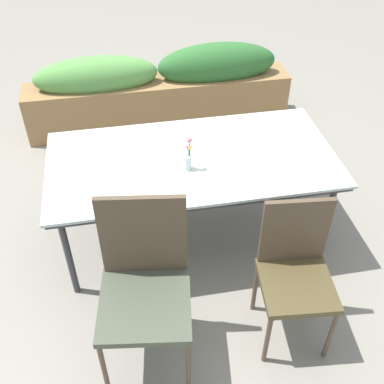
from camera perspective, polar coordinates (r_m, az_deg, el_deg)
name	(u,v)px	position (r m, az deg, el deg)	size (l,w,h in m)	color
ground_plane	(179,230)	(3.58, -1.60, -4.59)	(12.00, 12.00, 0.00)	gray
dining_table	(192,163)	(3.10, 0.00, 3.54)	(1.89, 0.94, 0.71)	silver
chair_near_left	(144,279)	(2.53, -5.81, -10.48)	(0.55, 0.55, 1.04)	#43493A
chair_near_right	(295,267)	(2.72, 12.47, -8.85)	(0.44, 0.44, 0.91)	#4B3F25
flower_vase	(188,158)	(2.93, -0.50, 4.19)	(0.06, 0.05, 0.24)	silver
planter_box	(160,90)	(4.56, -3.95, 12.23)	(2.50, 0.36, 0.80)	olive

